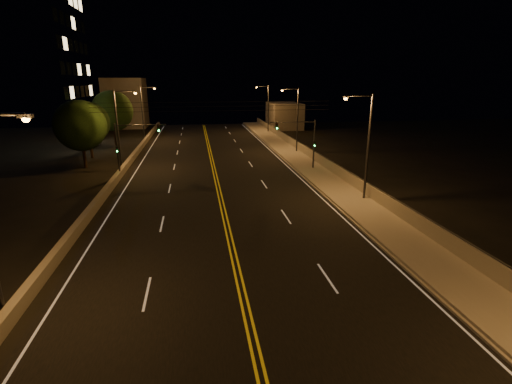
{
  "coord_description": "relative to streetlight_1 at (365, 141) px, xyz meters",
  "views": [
    {
      "loc": [
        -1.84,
        -5.64,
        9.8
      ],
      "look_at": [
        2.0,
        18.0,
        2.5
      ],
      "focal_mm": 26.0,
      "sensor_mm": 36.0,
      "label": 1
    }
  ],
  "objects": [
    {
      "name": "road",
      "position": [
        -11.51,
        -2.04,
        -5.06
      ],
      "size": [
        18.0,
        120.0,
        0.02
      ],
      "primitive_type": "cube",
      "color": "black",
      "rests_on": "ground"
    },
    {
      "name": "sidewalk",
      "position": [
        -0.71,
        -2.04,
        -4.92
      ],
      "size": [
        3.6,
        120.0,
        0.3
      ],
      "primitive_type": "cube",
      "color": "gray",
      "rests_on": "ground"
    },
    {
      "name": "curb",
      "position": [
        -2.58,
        -2.04,
        -4.99
      ],
      "size": [
        0.14,
        120.0,
        0.15
      ],
      "primitive_type": "cube",
      "color": "gray",
      "rests_on": "ground"
    },
    {
      "name": "parapet_wall",
      "position": [
        0.94,
        -2.04,
        -4.27
      ],
      "size": [
        0.3,
        120.0,
        1.0
      ],
      "primitive_type": "cube",
      "color": "gray",
      "rests_on": "sidewalk"
    },
    {
      "name": "jersey_barrier",
      "position": [
        -21.38,
        -2.04,
        -4.7
      ],
      "size": [
        0.45,
        120.0,
        0.72
      ],
      "primitive_type": "cube",
      "color": "gray",
      "rests_on": "ground"
    },
    {
      "name": "distant_building_right",
      "position": [
        4.99,
        48.79,
        -2.5
      ],
      "size": [
        6.0,
        10.0,
        5.14
      ],
      "primitive_type": "cube",
      "color": "slate",
      "rests_on": "ground"
    },
    {
      "name": "distant_building_left",
      "position": [
        -27.51,
        55.31,
        -0.03
      ],
      "size": [
        8.0,
        8.0,
        10.08
      ],
      "primitive_type": "cube",
      "color": "slate",
      "rests_on": "ground"
    },
    {
      "name": "parapet_rail",
      "position": [
        0.94,
        -2.04,
        -3.74
      ],
      "size": [
        0.06,
        120.0,
        0.06
      ],
      "primitive_type": "cylinder",
      "rotation": [
        1.57,
        0.0,
        0.0
      ],
      "color": "black",
      "rests_on": "parapet_wall"
    },
    {
      "name": "lane_markings",
      "position": [
        -11.51,
        -2.11,
        -5.04
      ],
      "size": [
        17.32,
        116.0,
        0.0
      ],
      "color": "silver",
      "rests_on": "road"
    },
    {
      "name": "streetlight_1",
      "position": [
        0.0,
        0.0,
        0.0
      ],
      "size": [
        2.55,
        0.28,
        8.73
      ],
      "color": "#2D2D33",
      "rests_on": "ground"
    },
    {
      "name": "streetlight_2",
      "position": [
        0.0,
        21.39,
        0.0
      ],
      "size": [
        2.55,
        0.28,
        8.73
      ],
      "color": "#2D2D33",
      "rests_on": "ground"
    },
    {
      "name": "streetlight_3",
      "position": [
        0.0,
        41.94,
        0.0
      ],
      "size": [
        2.55,
        0.28,
        8.73
      ],
      "color": "#2D2D33",
      "rests_on": "ground"
    },
    {
      "name": "streetlight_5",
      "position": [
        -21.42,
        14.64,
        0.0
      ],
      "size": [
        2.55,
        0.28,
        8.73
      ],
      "color": "#2D2D33",
      "rests_on": "ground"
    },
    {
      "name": "streetlight_6",
      "position": [
        -21.42,
        35.24,
        0.0
      ],
      "size": [
        2.55,
        0.28,
        8.73
      ],
      "color": "#2D2D33",
      "rests_on": "ground"
    },
    {
      "name": "traffic_signal_right",
      "position": [
        -1.57,
        11.39,
        -1.48
      ],
      "size": [
        5.11,
        0.31,
        5.59
      ],
      "color": "#2D2D33",
      "rests_on": "ground"
    },
    {
      "name": "traffic_signal_left",
      "position": [
        -20.25,
        11.39,
        -1.48
      ],
      "size": [
        5.11,
        0.31,
        5.59
      ],
      "color": "#2D2D33",
      "rests_on": "ground"
    },
    {
      "name": "overhead_wires",
      "position": [
        -11.51,
        7.46,
        2.33
      ],
      "size": [
        22.0,
        0.03,
        0.83
      ],
      "color": "black"
    },
    {
      "name": "tree_0",
      "position": [
        -26.09,
        16.77,
        -0.24
      ],
      "size": [
        5.65,
        5.65,
        7.66
      ],
      "color": "black",
      "rests_on": "ground"
    },
    {
      "name": "tree_1",
      "position": [
        -26.78,
        22.53,
        -0.54
      ],
      "size": [
        5.3,
        5.3,
        7.18
      ],
      "color": "black",
      "rests_on": "ground"
    },
    {
      "name": "tree_2",
      "position": [
        -25.68,
        32.28,
        0.14
      ],
      "size": [
        6.09,
        6.09,
        8.26
      ],
      "color": "black",
      "rests_on": "ground"
    }
  ]
}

